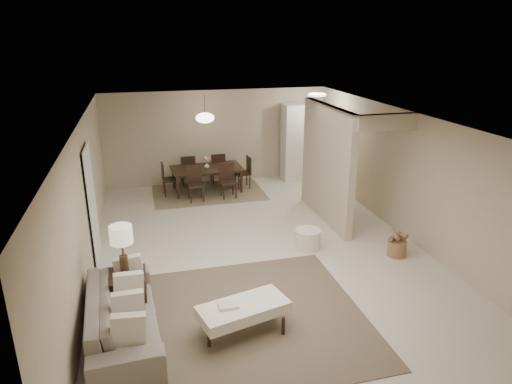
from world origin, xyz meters
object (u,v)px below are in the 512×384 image
object	(u,v)px
ottoman_bench	(243,310)
round_pouf	(308,239)
dining_table	(207,180)
wicker_basket	(397,248)
pantry_cabinet	(304,142)
side_table	(127,293)
sofa	(123,316)

from	to	relation	value
ottoman_bench	round_pouf	xyz separation A→B (m)	(1.77, 2.21, -0.16)
dining_table	wicker_basket	bearing A→B (deg)	-60.19
ottoman_bench	dining_table	bearing A→B (deg)	71.59
pantry_cabinet	side_table	distance (m)	7.34
wicker_basket	dining_table	size ratio (longest dim) A/B	0.19
round_pouf	wicker_basket	bearing A→B (deg)	-24.83
pantry_cabinet	sofa	bearing A→B (deg)	-127.94
pantry_cabinet	wicker_basket	xyz separation A→B (m)	(0.04, -4.94, -0.90)
pantry_cabinet	ottoman_bench	xyz separation A→B (m)	(-3.21, -6.46, -0.70)
sofa	side_table	distance (m)	0.61
wicker_basket	sofa	bearing A→B (deg)	-165.89
ottoman_bench	wicker_basket	world-z (taller)	ottoman_bench
pantry_cabinet	ottoman_bench	size ratio (longest dim) A/B	1.59
sofa	side_table	bearing A→B (deg)	-7.87
wicker_basket	pantry_cabinet	bearing A→B (deg)	90.50
round_pouf	dining_table	bearing A→B (deg)	109.43
sofa	round_pouf	xyz separation A→B (m)	(3.35, 1.91, -0.14)
pantry_cabinet	dining_table	distance (m)	2.92
pantry_cabinet	sofa	distance (m)	7.84
ottoman_bench	side_table	world-z (taller)	side_table
side_table	wicker_basket	xyz separation A→B (m)	(4.79, 0.61, -0.16)
sofa	wicker_basket	xyz separation A→B (m)	(4.84, 1.22, -0.18)
side_table	wicker_basket	bearing A→B (deg)	7.27
round_pouf	dining_table	world-z (taller)	dining_table
round_pouf	dining_table	xyz separation A→B (m)	(-1.34, 3.80, 0.13)
ottoman_bench	side_table	bearing A→B (deg)	135.13
side_table	dining_table	world-z (taller)	dining_table
pantry_cabinet	side_table	world-z (taller)	pantry_cabinet
sofa	dining_table	distance (m)	6.05
round_pouf	sofa	bearing A→B (deg)	-150.40
pantry_cabinet	wicker_basket	distance (m)	5.02
side_table	dining_table	bearing A→B (deg)	68.94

